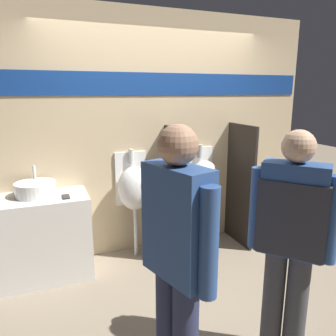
# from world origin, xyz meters

# --- Properties ---
(ground_plane) EXTENTS (16.00, 16.00, 0.00)m
(ground_plane) POSITION_xyz_m (0.00, 0.00, 0.00)
(ground_plane) COLOR gray
(display_wall) EXTENTS (3.87, 0.07, 2.70)m
(display_wall) POSITION_xyz_m (0.00, 0.60, 1.36)
(display_wall) COLOR tan
(display_wall) RESTS_ON ground_plane
(sink_counter) EXTENTS (1.05, 0.53, 0.84)m
(sink_counter) POSITION_xyz_m (-1.36, 0.31, 0.42)
(sink_counter) COLOR silver
(sink_counter) RESTS_ON ground_plane
(sink_basin) EXTENTS (0.38, 0.38, 0.27)m
(sink_basin) POSITION_xyz_m (-1.31, 0.36, 0.91)
(sink_basin) COLOR white
(sink_basin) RESTS_ON sink_counter
(cell_phone) EXTENTS (0.07, 0.14, 0.01)m
(cell_phone) POSITION_xyz_m (-1.04, 0.20, 0.85)
(cell_phone) COLOR #232328
(cell_phone) RESTS_ON sink_counter
(divider_near_counter) EXTENTS (0.03, 0.57, 1.46)m
(divider_near_counter) POSITION_xyz_m (0.13, 0.29, 0.73)
(divider_near_counter) COLOR #28231E
(divider_near_counter) RESTS_ON ground_plane
(divider_mid) EXTENTS (0.03, 0.57, 1.46)m
(divider_mid) POSITION_xyz_m (0.98, 0.29, 0.73)
(divider_mid) COLOR #28231E
(divider_mid) RESTS_ON ground_plane
(urinal_near_counter) EXTENTS (0.38, 0.32, 1.21)m
(urinal_near_counter) POSITION_xyz_m (-0.30, 0.42, 0.80)
(urinal_near_counter) COLOR silver
(urinal_near_counter) RESTS_ON ground_plane
(urinal_far) EXTENTS (0.38, 0.32, 1.21)m
(urinal_far) POSITION_xyz_m (0.55, 0.42, 0.80)
(urinal_far) COLOR silver
(urinal_far) RESTS_ON ground_plane
(toilet) EXTENTS (0.38, 0.54, 0.81)m
(toilet) POSITION_xyz_m (1.41, 0.26, 0.28)
(toilet) COLOR white
(toilet) RESTS_ON ground_plane
(person_in_vest) EXTENTS (0.43, 0.46, 1.61)m
(person_in_vest) POSITION_xyz_m (0.27, -1.36, 0.93)
(person_in_vest) COLOR #3D3D42
(person_in_vest) RESTS_ON ground_plane
(person_with_lanyard) EXTENTS (0.30, 0.56, 1.67)m
(person_with_lanyard) POSITION_xyz_m (-0.55, -1.39, 0.92)
(person_with_lanyard) COLOR #282D4C
(person_with_lanyard) RESTS_ON ground_plane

